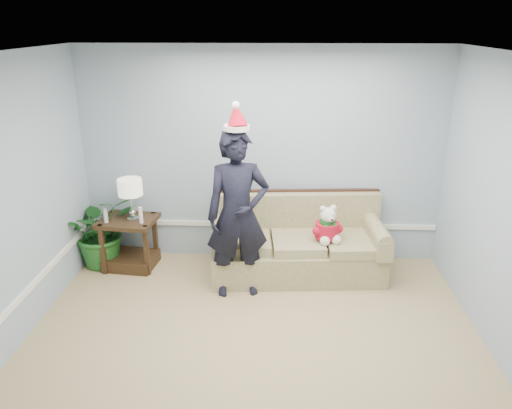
{
  "coord_description": "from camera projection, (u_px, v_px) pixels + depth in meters",
  "views": [
    {
      "loc": [
        0.23,
        -3.51,
        2.96
      ],
      "look_at": [
        -0.02,
        1.55,
        1.07
      ],
      "focal_mm": 35.0,
      "sensor_mm": 36.0,
      "label": 1
    }
  ],
  "objects": [
    {
      "name": "houseplant",
      "position": [
        101.0,
        230.0,
        6.27
      ],
      "size": [
        1.11,
        1.08,
        0.94
      ],
      "primitive_type": "imported",
      "rotation": [
        0.0,
        0.0,
        0.62
      ],
      "color": "#1F6122",
      "rests_on": "room_shell"
    },
    {
      "name": "room_shell",
      "position": [
        249.0,
        241.0,
        3.85
      ],
      "size": [
        4.54,
        5.04,
        2.74
      ],
      "color": "tan",
      "rests_on": "ground"
    },
    {
      "name": "man",
      "position": [
        238.0,
        215.0,
        5.45
      ],
      "size": [
        0.77,
        0.59,
        1.9
      ],
      "primitive_type": "imported",
      "rotation": [
        0.0,
        0.0,
        0.22
      ],
      "color": "black",
      "rests_on": "room_shell"
    },
    {
      "name": "santa_hat",
      "position": [
        237.0,
        117.0,
        5.09
      ],
      "size": [
        0.34,
        0.36,
        0.32
      ],
      "rotation": [
        0.0,
        0.0,
        0.3
      ],
      "color": "white",
      "rests_on": "man"
    },
    {
      "name": "teddy_bear",
      "position": [
        327.0,
        228.0,
        5.83
      ],
      "size": [
        0.35,
        0.35,
        0.45
      ],
      "rotation": [
        0.0,
        0.0,
        0.31
      ],
      "color": "white",
      "rests_on": "sofa"
    },
    {
      "name": "side_table",
      "position": [
        130.0,
        248.0,
        6.29
      ],
      "size": [
        0.73,
        0.63,
        0.65
      ],
      "rotation": [
        0.0,
        0.0,
        -0.11
      ],
      "color": "#392514",
      "rests_on": "room_shell"
    },
    {
      "name": "wainscot_trim",
      "position": [
        146.0,
        269.0,
        5.32
      ],
      "size": [
        4.49,
        4.99,
        0.06
      ],
      "color": "white",
      "rests_on": "room_shell"
    },
    {
      "name": "candle_pair",
      "position": [
        123.0,
        215.0,
        6.0
      ],
      "size": [
        0.48,
        0.05,
        0.2
      ],
      "color": "silver",
      "rests_on": "side_table"
    },
    {
      "name": "table_lamp",
      "position": [
        130.0,
        189.0,
        5.98
      ],
      "size": [
        0.29,
        0.29,
        0.52
      ],
      "color": "silver",
      "rests_on": "side_table"
    },
    {
      "name": "sofa",
      "position": [
        297.0,
        246.0,
        6.12
      ],
      "size": [
        2.12,
        1.03,
        0.96
      ],
      "rotation": [
        0.0,
        0.0,
        0.08
      ],
      "color": "brown",
      "rests_on": "room_shell"
    }
  ]
}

